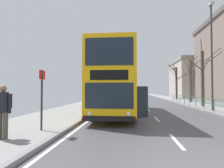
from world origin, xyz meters
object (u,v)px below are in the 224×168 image
Objects in this scene: background_building_00 at (197,78)px; bus_stop_sign_near at (42,93)px; bare_tree_far_02 at (176,81)px; street_lamp_far_side at (212,48)px; bare_tree_far_01 at (203,77)px; bare_tree_far_00 at (191,79)px; double_decker_bus_main at (117,82)px; pedestrian_with_backpack at (3,107)px.

bus_stop_sign_near is at bearing -116.82° from background_building_00.
street_lamp_far_side is at bearing -94.66° from bare_tree_far_02.
street_lamp_far_side is 4.38m from bare_tree_far_01.
street_lamp_far_side is 1.37× the size of bare_tree_far_00.
background_building_00 is at bearing 61.95° from double_decker_bus_main.
street_lamp_far_side is at bearing -106.86° from background_building_00.
bus_stop_sign_near is 16.17m from bare_tree_far_01.
street_lamp_far_side is at bearing 39.28° from bus_stop_sign_near.
pedestrian_with_backpack is 0.73× the size of bus_stop_sign_near.
bare_tree_far_02 is at bearing 85.34° from street_lamp_far_side.
double_decker_bus_main is at bearing -114.85° from bare_tree_far_02.
double_decker_bus_main is 1.30× the size of street_lamp_far_side.
bare_tree_far_01 is 26.47m from background_building_00.
background_building_00 reaches higher than pedestrian_with_backpack.
bare_tree_far_02 is at bearing 66.15° from bus_stop_sign_near.
pedestrian_with_backpack is at bearing -116.74° from background_building_00.
bare_tree_far_01 is 0.51× the size of background_building_00.
pedestrian_with_backpack is 0.27× the size of bare_tree_far_01.
pedestrian_with_backpack is at bearing -138.01° from street_lamp_far_side.
bus_stop_sign_near is 13.38m from street_lamp_far_side.
bare_tree_far_01 reaches higher than double_decker_bus_main.
bare_tree_far_01 is (-0.86, -6.53, -0.15)m from bare_tree_far_00.
pedestrian_with_backpack is (-3.19, -8.09, -1.15)m from double_decker_bus_main.
street_lamp_far_side is at bearing 11.36° from double_decker_bus_main.
bare_tree_far_00 reaches higher than bare_tree_far_02.
pedestrian_with_backpack is 17.68m from bare_tree_far_01.
street_lamp_far_side reaches higher than bare_tree_far_01.
bus_stop_sign_near is at bearing 65.40° from pedestrian_with_backpack.
bus_stop_sign_near is (-2.55, -6.69, -0.68)m from double_decker_bus_main.
double_decker_bus_main is at bearing 68.46° from pedestrian_with_backpack.
bare_tree_far_00 is (9.03, 11.86, 0.87)m from double_decker_bus_main.
bare_tree_far_01 is at bearing -93.06° from bare_tree_far_02.
bus_stop_sign_near is 0.28× the size of street_lamp_far_side.
bus_stop_sign_near is 0.39× the size of bare_tree_far_02.
bare_tree_far_01 is (10.72, 12.02, 1.40)m from bus_stop_sign_near.
pedestrian_with_backpack is at bearing -121.50° from bare_tree_far_00.
bare_tree_far_00 is 0.97× the size of bare_tree_far_01.
bare_tree_far_02 is at bearing 66.11° from pedestrian_with_backpack.
bus_stop_sign_near is (0.64, 1.40, 0.47)m from pedestrian_with_backpack.
background_building_00 is at bearing 72.19° from bare_tree_far_01.
street_lamp_far_side reaches higher than pedestrian_with_backpack.
bus_stop_sign_near is at bearing -140.72° from street_lamp_far_side.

